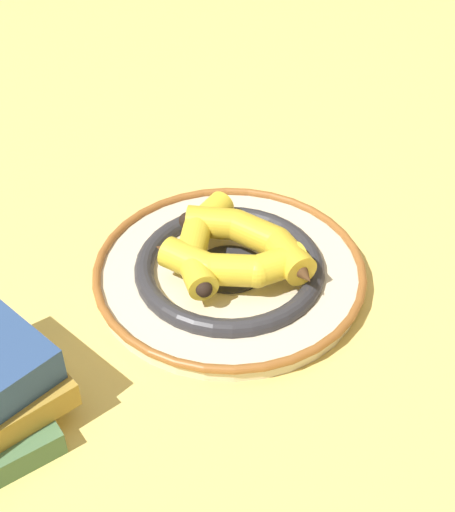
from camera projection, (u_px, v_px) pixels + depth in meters
name	position (u px, v px, depth m)	size (l,w,h in m)	color
ground_plane	(221.00, 289.00, 0.85)	(2.80, 2.80, 0.00)	#E5CC6B
decorative_bowl	(228.00, 270.00, 0.85)	(0.32, 0.32, 0.03)	beige
banana_a	(254.00, 238.00, 0.84)	(0.07, 0.19, 0.04)	gold
banana_b	(200.00, 240.00, 0.84)	(0.17, 0.10, 0.03)	yellow
banana_c	(230.00, 265.00, 0.80)	(0.10, 0.17, 0.04)	yellow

